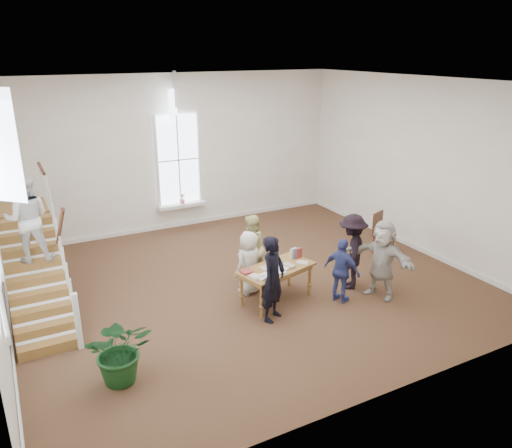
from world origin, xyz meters
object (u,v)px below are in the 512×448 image
floor_plant (121,350)px  side_chair (381,230)px  person_yellow (251,249)px  woman_cluster_b (352,252)px  woman_cluster_a (342,271)px  police_officer (273,279)px  elderly_woman (249,263)px  woman_cluster_c (382,259)px  library_table (276,271)px

floor_plant → side_chair: 7.71m
person_yellow → woman_cluster_b: 2.28m
woman_cluster_a → side_chair: size_ratio=1.30×
police_officer → woman_cluster_a: size_ratio=1.24×
woman_cluster_b → elderly_woman: bearing=-67.6°
floor_plant → side_chair: bearing=17.2°
person_yellow → woman_cluster_c: (2.15, -1.99, 0.07)m
elderly_woman → woman_cluster_a: elderly_woman is taller
elderly_woman → floor_plant: (-3.24, -1.84, -0.13)m
floor_plant → side_chair: size_ratio=1.05×
woman_cluster_a → person_yellow: bearing=12.1°
library_table → elderly_woman: (-0.33, 0.61, 0.03)m
library_table → woman_cluster_b: bearing=-21.9°
person_yellow → woman_cluster_c: size_ratio=0.92×
elderly_woman → side_chair: size_ratio=1.30×
person_yellow → floor_plant: (-3.54, -2.34, -0.22)m
library_table → elderly_woman: 0.70m
woman_cluster_c → woman_cluster_b: bearing=-175.8°
woman_cluster_c → floor_plant: 5.71m
police_officer → woman_cluster_c: 2.56m
floor_plant → woman_cluster_b: bearing=10.6°
library_table → woman_cluster_a: size_ratio=1.26×
woman_cluster_a → side_chair: bearing=-79.1°
person_yellow → floor_plant: person_yellow is taller
woman_cluster_b → floor_plant: (-5.39, -1.00, -0.29)m
police_officer → library_table: bearing=22.5°
woman_cluster_a → floor_plant: 4.82m
woman_cluster_c → woman_cluster_a: bearing=-123.1°
side_chair → floor_plant: bearing=175.9°
woman_cluster_c → floor_plant: size_ratio=1.51×
police_officer → woman_cluster_b: size_ratio=1.02×
police_officer → woman_cluster_c: (2.55, -0.24, -0.01)m
side_chair → police_officer: bearing=-179.5°
woman_cluster_c → floor_plant: (-5.69, -0.35, -0.30)m
library_table → woman_cluster_c: woman_cluster_c is taller
person_yellow → library_table: bearing=65.1°
woman_cluster_a → woman_cluster_b: bearing=-75.9°
person_yellow → woman_cluster_c: bearing=110.7°
elderly_woman → floor_plant: size_ratio=1.23×
police_officer → side_chair: (4.22, 1.68, -0.26)m
woman_cluster_b → woman_cluster_c: woman_cluster_c is taller
library_table → woman_cluster_b: size_ratio=1.04×
woman_cluster_b → woman_cluster_c: (0.30, -0.65, 0.01)m
police_officer → woman_cluster_b: 2.28m
police_officer → floor_plant: police_officer is taller
person_yellow → side_chair: bearing=152.5°
elderly_woman → woman_cluster_c: 2.87m
woman_cluster_b → woman_cluster_a: bearing=-9.4°
library_table → woman_cluster_a: woman_cluster_a is taller
elderly_woman → floor_plant: 3.73m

